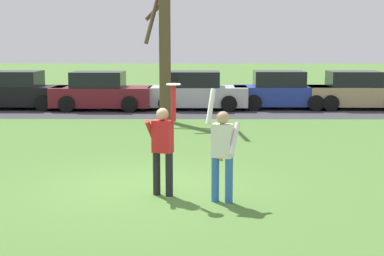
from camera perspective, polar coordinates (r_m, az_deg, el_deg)
name	(u,v)px	position (r m, az deg, el deg)	size (l,w,h in m)	color
ground_plane	(149,188)	(11.36, -4.36, -5.96)	(120.00, 120.00, 0.00)	#4C7533
person_catcher	(163,144)	(10.59, -2.95, -1.59)	(0.58, 0.49, 2.08)	black
person_defender	(222,149)	(10.14, 3.05, -2.06)	(0.63, 0.58, 2.04)	#3366B7
frisbee_disc	(173,84)	(10.35, -1.87, 4.38)	(0.26, 0.26, 0.02)	white
parked_car_black	(18,91)	(25.32, -16.98, 3.51)	(4.14, 2.11, 1.59)	black
parked_car_maroon	(101,92)	(24.12, -9.07, 3.54)	(4.14, 2.11, 1.59)	maroon
parked_car_silver	(197,92)	(24.01, 0.51, 3.63)	(4.14, 2.11, 1.59)	#BCBCC1
parked_car_blue	(281,91)	(24.58, 8.91, 3.64)	(4.14, 2.11, 1.59)	#233893
parked_car_tan	(356,92)	(25.13, 16.05, 3.51)	(4.14, 2.11, 1.59)	tan
parking_strip	(152,109)	(24.28, -3.99, 1.95)	(27.42, 6.40, 0.01)	#38383D
bare_tree_tall	(165,31)	(20.35, -2.76, 9.66)	(1.59, 1.60, 6.20)	brown
field_cone_orange	(218,153)	(13.90, 2.60, -2.53)	(0.26, 0.26, 0.32)	orange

